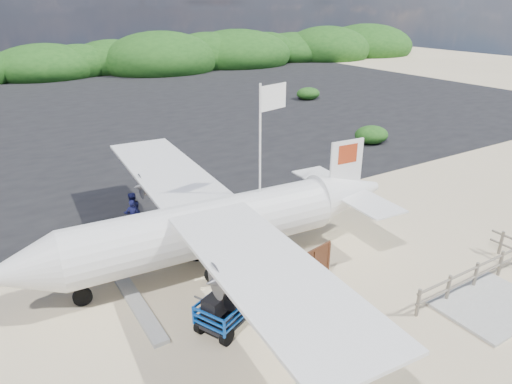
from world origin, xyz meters
TOP-DOWN VIEW (x-y plane):
  - ground at (0.00, 0.00)m, footprint 160.00×160.00m
  - asphalt_apron at (0.00, 30.00)m, footprint 90.00×50.00m
  - walkway_pad at (5.50, -6.00)m, footprint 3.50×2.50m
  - vegetation_band at (0.00, 55.00)m, footprint 124.00×8.00m
  - fence at (6.00, -5.00)m, footprint 6.40×2.00m
  - baggage_cart at (-2.24, -2.11)m, footprint 2.84×2.32m
  - flagpole at (0.68, 0.81)m, footprint 1.46×0.89m
  - signboard at (1.15, -1.93)m, footprint 1.89×0.54m
  - crew_a at (-2.89, 5.40)m, footprint 0.68×0.57m
  - crew_b at (-2.79, 5.78)m, footprint 1.03×0.91m
  - aircraft_large at (12.92, 22.74)m, footprint 19.27×19.27m

SIDE VIEW (x-z plane):
  - ground at x=0.00m, z-range 0.00..0.00m
  - asphalt_apron at x=0.00m, z-range -0.02..0.02m
  - walkway_pad at x=5.50m, z-range -0.05..0.05m
  - vegetation_band at x=0.00m, z-range -2.20..2.20m
  - fence at x=6.00m, z-range -0.55..0.55m
  - baggage_cart at x=-2.24m, z-range -0.62..0.62m
  - flagpole at x=0.68m, z-range -3.41..3.41m
  - signboard at x=1.15m, z-range -0.78..0.78m
  - aircraft_large at x=12.92m, z-range -2.70..2.70m
  - crew_a at x=-2.89m, z-range 0.00..1.60m
  - crew_b at x=-2.79m, z-range 0.00..1.75m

